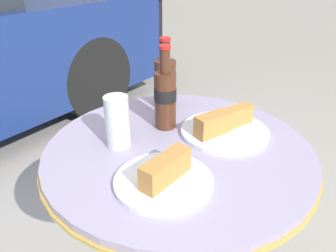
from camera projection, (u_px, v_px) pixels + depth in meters
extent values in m
cylinder|color=gold|center=(177.00, 246.00, 1.07)|extent=(0.06, 0.06, 0.73)
cylinder|color=gold|center=(178.00, 154.00, 0.90)|extent=(0.74, 0.74, 0.01)
cylinder|color=#9E93B2|center=(179.00, 149.00, 0.90)|extent=(0.73, 0.73, 0.02)
cylinder|color=#4C2819|center=(165.00, 101.00, 0.95)|extent=(0.06, 0.06, 0.17)
cylinder|color=black|center=(165.00, 94.00, 0.95)|extent=(0.07, 0.07, 0.04)
cylinder|color=#4C2819|center=(165.00, 61.00, 0.90)|extent=(0.03, 0.03, 0.07)
cylinder|color=red|center=(165.00, 47.00, 0.88)|extent=(0.03, 0.03, 0.01)
cylinder|color=#4C2819|center=(165.00, 84.00, 1.09)|extent=(0.07, 0.07, 0.16)
cylinder|color=red|center=(165.00, 79.00, 1.08)|extent=(0.07, 0.07, 0.04)
cylinder|color=#4C2819|center=(165.00, 51.00, 1.04)|extent=(0.03, 0.03, 0.06)
cylinder|color=red|center=(165.00, 39.00, 1.02)|extent=(0.04, 0.04, 0.01)
cylinder|color=silver|center=(118.00, 127.00, 0.87)|extent=(0.06, 0.06, 0.11)
cylinder|color=silver|center=(117.00, 122.00, 0.86)|extent=(0.06, 0.06, 0.14)
cylinder|color=white|center=(164.00, 181.00, 0.75)|extent=(0.23, 0.23, 0.01)
cube|color=white|center=(164.00, 179.00, 0.74)|extent=(0.18, 0.18, 0.00)
cube|color=#B77F3D|center=(166.00, 169.00, 0.72)|extent=(0.14, 0.05, 0.06)
cylinder|color=white|center=(224.00, 131.00, 0.95)|extent=(0.26, 0.26, 0.01)
cube|color=white|center=(225.00, 129.00, 0.95)|extent=(0.16, 0.16, 0.00)
cube|color=#B77F3D|center=(213.00, 124.00, 0.91)|extent=(0.11, 0.08, 0.06)
cube|color=#B77F3D|center=(235.00, 116.00, 0.96)|extent=(0.12, 0.07, 0.06)
cylinder|color=black|center=(93.00, 78.00, 2.68)|extent=(0.67, 0.21, 0.67)
cylinder|color=black|center=(139.00, 39.00, 3.56)|extent=(0.16, 0.16, 0.83)
cylinder|color=black|center=(155.00, 37.00, 3.61)|extent=(0.16, 0.16, 0.83)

